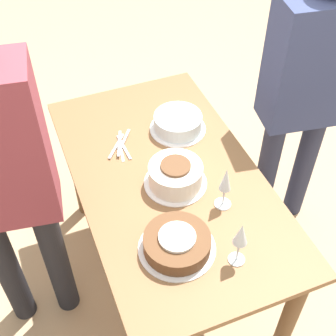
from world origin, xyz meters
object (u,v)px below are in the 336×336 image
at_px(cake_back_decorated, 178,123).
at_px(person_watching, 307,87).
at_px(cake_center_white, 176,175).
at_px(wine_glass_far, 241,236).
at_px(wine_glass_near, 225,182).
at_px(cake_front_chocolate, 177,243).

height_order(cake_back_decorated, person_watching, person_watching).
relative_size(cake_center_white, cake_back_decorated, 1.00).
xyz_separation_m(wine_glass_far, person_watching, (-0.65, 0.69, 0.00)).
bearing_deg(person_watching, wine_glass_near, 41.46).
bearing_deg(person_watching, cake_center_white, 25.07).
height_order(cake_front_chocolate, person_watching, person_watching).
bearing_deg(wine_glass_near, cake_center_white, -142.81).
distance_m(cake_front_chocolate, wine_glass_far, 0.25).
bearing_deg(wine_glass_far, person_watching, 133.22).
xyz_separation_m(cake_back_decorated, wine_glass_near, (0.49, -0.01, 0.09)).
relative_size(cake_center_white, wine_glass_far, 1.29).
height_order(cake_back_decorated, wine_glass_near, wine_glass_near).
xyz_separation_m(cake_center_white, cake_front_chocolate, (0.31, -0.12, -0.02)).
xyz_separation_m(cake_back_decorated, wine_glass_far, (0.75, -0.08, 0.11)).
relative_size(wine_glass_near, wine_glass_far, 0.98).
xyz_separation_m(cake_center_white, wine_glass_near, (0.18, 0.13, 0.08)).
bearing_deg(cake_back_decorated, cake_center_white, -24.09).
bearing_deg(cake_center_white, wine_glass_far, 8.45).
bearing_deg(cake_back_decorated, wine_glass_far, -5.93).
height_order(cake_center_white, wine_glass_near, wine_glass_near).
xyz_separation_m(cake_back_decorated, person_watching, (0.10, 0.61, 0.11)).
bearing_deg(cake_center_white, wine_glass_near, 37.19).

